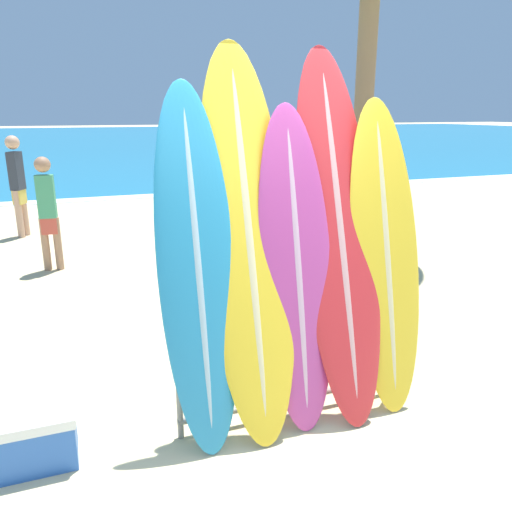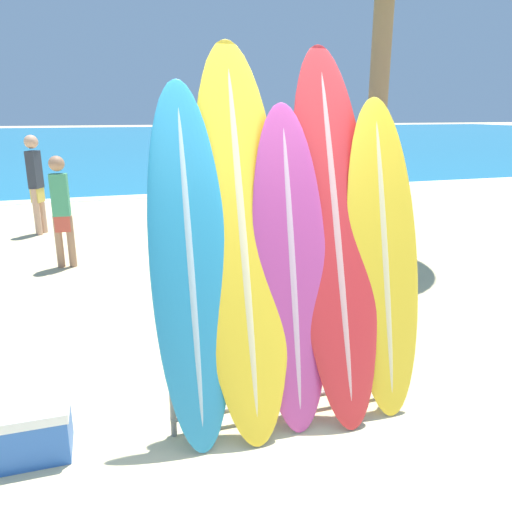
% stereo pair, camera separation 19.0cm
% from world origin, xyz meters
% --- Properties ---
extents(ground_plane, '(160.00, 160.00, 0.00)m').
position_xyz_m(ground_plane, '(0.00, 0.00, 0.00)').
color(ground_plane, beige).
extents(ocean_water, '(120.00, 60.00, 0.01)m').
position_xyz_m(ocean_water, '(0.00, 39.85, 0.00)').
color(ocean_water, teal).
rests_on(ocean_water, ground_plane).
extents(surfboard_rack, '(1.69, 0.04, 0.93)m').
position_xyz_m(surfboard_rack, '(0.16, 0.61, 0.50)').
color(surfboard_rack, gray).
rests_on(surfboard_rack, ground_plane).
extents(surfboard_slot_0, '(0.49, 0.61, 2.29)m').
position_xyz_m(surfboard_slot_0, '(-0.51, 0.63, 1.14)').
color(surfboard_slot_0, teal).
rests_on(surfboard_slot_0, ground_plane).
extents(surfboard_slot_1, '(0.60, 0.80, 2.54)m').
position_xyz_m(surfboard_slot_1, '(-0.17, 0.68, 1.27)').
color(surfboard_slot_1, yellow).
rests_on(surfboard_slot_1, ground_plane).
extents(surfboard_slot_2, '(0.52, 0.55, 2.15)m').
position_xyz_m(surfboard_slot_2, '(0.15, 0.62, 1.08)').
color(surfboard_slot_2, '#B23D8E').
rests_on(surfboard_slot_2, ground_plane).
extents(surfboard_slot_3, '(0.58, 0.86, 2.54)m').
position_xyz_m(surfboard_slot_3, '(0.50, 0.69, 1.27)').
color(surfboard_slot_3, red).
rests_on(surfboard_slot_3, ground_plane).
extents(surfboard_slot_4, '(0.55, 0.59, 2.19)m').
position_xyz_m(surfboard_slot_4, '(0.84, 0.63, 1.10)').
color(surfboard_slot_4, yellow).
rests_on(surfboard_slot_4, ground_plane).
extents(person_near_water, '(0.28, 0.23, 1.69)m').
position_xyz_m(person_near_water, '(1.18, 3.55, 0.92)').
color(person_near_water, '#846047').
rests_on(person_near_water, ground_plane).
extents(person_mid_beach, '(0.24, 0.29, 1.71)m').
position_xyz_m(person_mid_beach, '(-2.07, 7.06, 0.93)').
color(person_mid_beach, tan).
rests_on(person_mid_beach, ground_plane).
extents(person_far_left, '(0.26, 0.20, 1.53)m').
position_xyz_m(person_far_left, '(-1.54, 4.84, 0.83)').
color(person_far_left, '#A87A5B').
rests_on(person_far_left, ground_plane).
extents(cooler_box, '(0.59, 0.35, 0.35)m').
position_xyz_m(cooler_box, '(-1.60, 0.68, 0.18)').
color(cooler_box, '#2D60B7').
rests_on(cooler_box, ground_plane).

